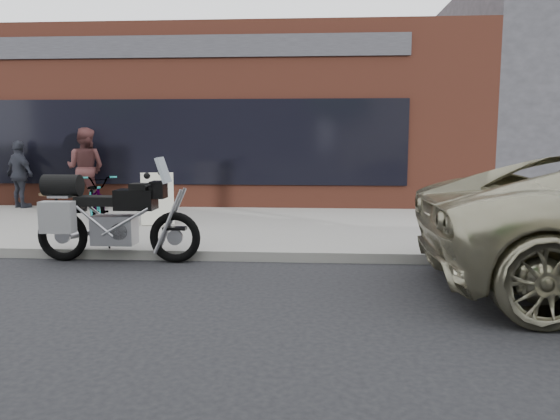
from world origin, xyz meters
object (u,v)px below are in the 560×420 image
bicycle_front (97,199)px  sandwich_sign (158,198)px  cafe_patron_right (20,174)px  motorcycle (106,217)px  cafe_table (56,194)px  cafe_patron_left (86,168)px

bicycle_front → sandwich_sign: (1.16, 0.16, 0.01)m
sandwich_sign → bicycle_front: bearing=172.2°
cafe_patron_right → sandwich_sign: bearing=-178.7°
bicycle_front → motorcycle: bearing=-94.5°
sandwich_sign → cafe_table: size_ratio=1.36×
motorcycle → cafe_table: 5.09m
motorcycle → cafe_patron_left: bearing=116.2°
sandwich_sign → cafe_patron_right: bearing=136.6°
motorcycle → sandwich_sign: bearing=90.4°
motorcycle → cafe_table: (-2.84, 4.22, -0.14)m
motorcycle → cafe_patron_right: 6.16m
cafe_patron_left → cafe_patron_right: cafe_patron_left is taller
bicycle_front → cafe_patron_left: 2.55m
bicycle_front → cafe_table: bearing=104.3°
cafe_patron_left → cafe_table: bearing=49.2°
bicycle_front → cafe_table: (-1.66, 1.72, -0.10)m
bicycle_front → cafe_patron_left: cafe_patron_left is taller
motorcycle → cafe_table: motorcycle is taller
sandwich_sign → motorcycle: bearing=-105.1°
bicycle_front → cafe_patron_left: bearing=87.8°
bicycle_front → cafe_table: size_ratio=2.52×
cafe_table → cafe_patron_right: bearing=155.4°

